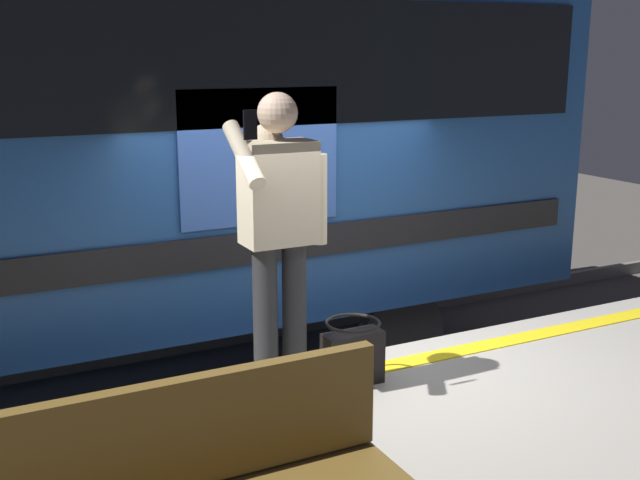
# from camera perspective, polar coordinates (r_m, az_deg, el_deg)

# --- Properties ---
(safety_line) EXTENTS (13.60, 0.16, 0.01)m
(safety_line) POSITION_cam_1_polar(r_m,az_deg,el_deg) (5.03, 3.41, -9.55)
(safety_line) COLOR yellow
(safety_line) RESTS_ON platform
(track_rail_near) EXTENTS (18.04, 0.08, 0.16)m
(track_rail_near) POSITION_cam_1_polar(r_m,az_deg,el_deg) (6.99, -4.79, -11.23)
(track_rail_near) COLOR slate
(track_rail_near) RESTS_ON ground
(track_rail_far) EXTENTS (18.04, 0.08, 0.16)m
(track_rail_far) POSITION_cam_1_polar(r_m,az_deg,el_deg) (8.24, -8.61, -7.40)
(track_rail_far) COLOR slate
(track_rail_far) RESTS_ON ground
(passenger) EXTENTS (0.57, 0.55, 1.78)m
(passenger) POSITION_cam_1_polar(r_m,az_deg,el_deg) (4.30, -3.07, 1.19)
(passenger) COLOR #262628
(passenger) RESTS_ON platform
(handbag) EXTENTS (0.38, 0.34, 0.40)m
(handbag) POSITION_cam_1_polar(r_m,az_deg,el_deg) (4.78, 2.42, -8.41)
(handbag) COLOR black
(handbag) RESTS_ON platform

